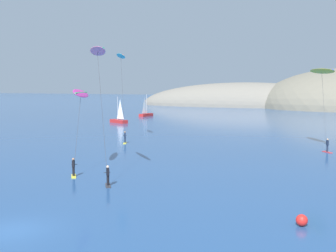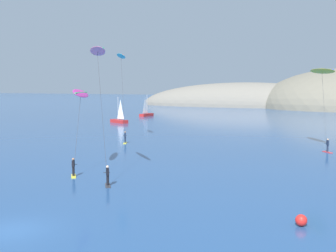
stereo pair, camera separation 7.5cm
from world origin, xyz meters
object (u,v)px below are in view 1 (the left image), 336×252
object	(u,v)px
kitesurfer_pink	(98,62)
kitesurfer_yellow	(322,76)
sailboat_near	(118,120)
kitesurfer_cyan	(121,64)
kitesurfer_magenta	(80,99)
marker_buoy	(302,220)
sailboat_far	(147,114)

from	to	relation	value
kitesurfer_pink	kitesurfer_yellow	bearing A→B (deg)	53.51
sailboat_near	kitesurfer_cyan	world-z (taller)	kitesurfer_cyan
sailboat_near	kitesurfer_yellow	bearing A→B (deg)	-29.70
kitesurfer_magenta	marker_buoy	size ratio (longest dim) A/B	11.30
kitesurfer_magenta	kitesurfer_cyan	world-z (taller)	kitesurfer_cyan
kitesurfer_pink	sailboat_far	bearing A→B (deg)	111.20
sailboat_far	sailboat_near	bearing A→B (deg)	-83.76
sailboat_far	kitesurfer_yellow	xyz separation A→B (m)	(44.26, -43.87, 8.74)
sailboat_far	marker_buoy	distance (m)	87.28
kitesurfer_pink	marker_buoy	world-z (taller)	kitesurfer_pink
kitesurfer_magenta	kitesurfer_yellow	distance (m)	30.61
sailboat_far	kitesurfer_cyan	bearing A→B (deg)	-69.86
sailboat_near	marker_buoy	xyz separation A→B (m)	(42.13, -55.34, -0.29)
kitesurfer_magenta	kitesurfer_pink	distance (m)	5.49
marker_buoy	kitesurfer_magenta	bearing A→B (deg)	155.89
kitesurfer_yellow	kitesurfer_cyan	bearing A→B (deg)	-177.05
sailboat_near	kitesurfer_cyan	bearing A→B (deg)	-60.41
sailboat_near	kitesurfer_magenta	distance (m)	50.60
kitesurfer_pink	kitesurfer_yellow	world-z (taller)	kitesurfer_pink
kitesurfer_cyan	kitesurfer_pink	distance (m)	24.76
kitesurfer_yellow	sailboat_far	bearing A→B (deg)	135.26
kitesurfer_magenta	marker_buoy	distance (m)	24.37
kitesurfer_magenta	sailboat_near	bearing A→B (deg)	114.34
sailboat_near	kitesurfer_cyan	size ratio (longest dim) A/B	0.45
kitesurfer_magenta	kitesurfer_pink	world-z (taller)	kitesurfer_pink
sailboat_far	marker_buoy	bearing A→B (deg)	-59.50
sailboat_far	kitesurfer_cyan	xyz separation A→B (m)	(16.61, -45.29, 10.64)
sailboat_near	sailboat_far	bearing A→B (deg)	96.24
kitesurfer_magenta	kitesurfer_cyan	xyz separation A→B (m)	(-6.25, 20.32, 4.42)
sailboat_near	sailboat_far	size ratio (longest dim) A/B	0.96
kitesurfer_yellow	sailboat_near	bearing A→B (deg)	150.30
sailboat_far	kitesurfer_cyan	world-z (taller)	kitesurfer_cyan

